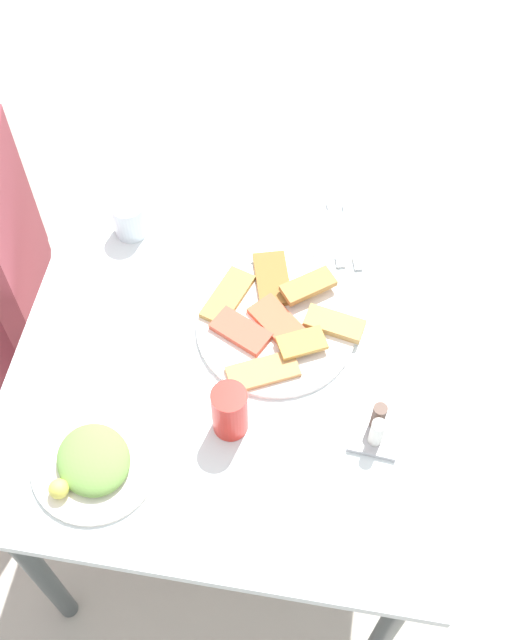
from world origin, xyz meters
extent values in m
plane|color=#B7AFA2|center=(0.00, 0.00, 0.00)|extent=(6.00, 6.00, 0.00)
cube|color=white|center=(0.00, 0.00, 0.71)|extent=(1.02, 0.87, 0.02)
cylinder|color=#475052|center=(-0.45, -0.38, 0.35)|extent=(0.04, 0.04, 0.70)
cylinder|color=#475052|center=(0.45, -0.38, 0.35)|extent=(0.04, 0.04, 0.70)
cylinder|color=#475052|center=(-0.45, 0.38, 0.35)|extent=(0.04, 0.04, 0.70)
cylinder|color=#475052|center=(0.45, 0.38, 0.35)|extent=(0.04, 0.04, 0.70)
cube|color=#963641|center=(0.17, 0.56, 0.67)|extent=(0.40, 0.17, 0.46)
cylinder|color=#996D48|center=(0.35, 0.61, 0.19)|extent=(0.03, 0.03, 0.38)
cylinder|color=#996D48|center=(-0.01, 0.50, 0.19)|extent=(0.03, 0.03, 0.38)
cylinder|color=white|center=(0.01, -0.07, 0.73)|extent=(0.32, 0.32, 0.01)
cube|color=#CD5F3E|center=(0.01, -0.07, 0.75)|extent=(0.13, 0.14, 0.01)
cube|color=tan|center=(0.03, -0.18, 0.75)|extent=(0.07, 0.13, 0.02)
cube|color=#BF9344|center=(-0.03, -0.12, 0.76)|extent=(0.09, 0.11, 0.01)
cube|color=tan|center=(0.06, 0.04, 0.75)|extent=(0.15, 0.10, 0.01)
cube|color=tan|center=(-0.10, -0.06, 0.74)|extent=(0.11, 0.15, 0.01)
cube|color=#9C682F|center=(0.12, -0.04, 0.74)|extent=(0.15, 0.10, 0.01)
cube|color=#CC5640|center=(-0.02, 0.00, 0.75)|extent=(0.10, 0.13, 0.01)
cube|color=#B68444|center=(0.10, -0.12, 0.76)|extent=(0.11, 0.12, 0.01)
cylinder|color=white|center=(-0.34, 0.21, 0.73)|extent=(0.23, 0.23, 0.01)
ellipsoid|color=#71A249|center=(-0.34, 0.21, 0.75)|extent=(0.19, 0.19, 0.05)
sphere|color=#E9E156|center=(-0.40, 0.26, 0.76)|extent=(0.04, 0.04, 0.04)
cylinder|color=red|center=(-0.22, -0.02, 0.79)|extent=(0.09, 0.09, 0.12)
cylinder|color=silver|center=(0.21, 0.28, 0.77)|extent=(0.07, 0.07, 0.09)
cube|color=white|center=(0.27, -0.18, 0.73)|extent=(0.13, 0.13, 0.00)
cube|color=silver|center=(0.27, -0.19, 0.73)|extent=(0.18, 0.06, 0.00)
cube|color=silver|center=(0.27, -0.16, 0.73)|extent=(0.18, 0.06, 0.00)
cube|color=#B2B2B7|center=(-0.19, -0.28, 0.73)|extent=(0.10, 0.10, 0.01)
cylinder|color=white|center=(-0.21, -0.28, 0.77)|extent=(0.03, 0.03, 0.07)
cylinder|color=brown|center=(-0.18, -0.28, 0.77)|extent=(0.03, 0.03, 0.07)
camera|label=1|loc=(-0.85, -0.17, 2.09)|focal=45.00mm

